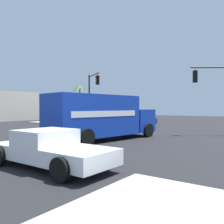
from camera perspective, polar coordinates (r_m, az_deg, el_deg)
ground_plane at (r=17.73m, az=-2.90°, el=-6.07°), size 100.00×100.00×0.00m
sidewalk_corner_far at (r=36.04m, az=-6.12°, el=-2.32°), size 11.67×11.67×0.14m
delivery_truck at (r=16.27m, az=-2.51°, el=-1.16°), size 8.80×3.88×3.02m
traffic_light_primary at (r=27.64m, az=-4.77°, el=4.81°), size 2.30×3.30×5.91m
traffic_light_secondary at (r=21.23m, az=24.45°, el=5.00°), size 2.29×3.12×5.64m
pickup_white at (r=9.32m, az=-14.58°, el=-8.07°), size 2.32×5.23×1.38m
sedan_navy at (r=31.45m, az=6.46°, el=-1.80°), size 2.22×4.39×1.31m
vending_machine_red at (r=37.06m, az=-5.00°, el=-0.68°), size 1.14×1.17×1.85m
palm_tree_far at (r=38.86m, az=-7.61°, el=3.61°), size 2.65×2.63×5.52m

